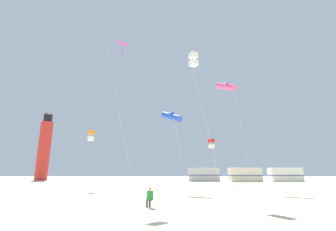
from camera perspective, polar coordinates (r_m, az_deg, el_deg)
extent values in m
cube|color=#238438|center=(14.08, -4.41, -18.84)|extent=(0.39, 0.32, 0.52)
sphere|color=#D8A87F|center=(14.05, -4.38, -17.30)|extent=(0.20, 0.20, 0.20)
cylinder|color=#2D2D38|center=(14.30, -4.28, -19.73)|extent=(0.24, 0.38, 0.13)
cylinder|color=#2D2D38|center=(14.48, -4.46, -20.56)|extent=(0.11, 0.11, 0.42)
cylinder|color=#2D2D38|center=(14.26, -4.95, -19.73)|extent=(0.24, 0.38, 0.13)
cylinder|color=#2D2D38|center=(14.44, -5.12, -20.57)|extent=(0.11, 0.11, 0.42)
cylinder|color=silver|center=(16.65, -11.95, 1.02)|extent=(2.81, 0.56, 12.18)
cube|color=#D826A5|center=(20.30, -10.99, 16.87)|extent=(1.22, 1.22, 0.40)
cylinder|color=#D826A5|center=(19.98, -11.07, 15.25)|extent=(0.04, 0.04, 1.10)
cylinder|color=silver|center=(23.46, 3.01, -9.01)|extent=(1.48, 1.70, 7.66)
cylinder|color=blue|center=(24.76, 0.89, -0.29)|extent=(2.34, 2.17, 1.48)
sphere|color=blue|center=(24.80, 0.89, 0.05)|extent=(0.76, 0.76, 0.76)
cylinder|color=silver|center=(27.04, 17.63, -4.43)|extent=(2.02, 2.40, 11.94)
cylinder|color=#E54C8C|center=(29.14, 13.97, 6.85)|extent=(2.36, 2.14, 1.48)
sphere|color=#E54C8C|center=(29.19, 13.96, 7.13)|extent=(0.76, 0.76, 0.76)
cylinder|color=silver|center=(29.71, 9.51, -11.87)|extent=(1.34, 1.49, 5.52)
cube|color=red|center=(30.71, 10.47, -6.06)|extent=(0.82, 0.82, 0.44)
cube|color=white|center=(30.63, 10.53, -7.35)|extent=(0.82, 0.82, 0.44)
cylinder|color=silver|center=(17.28, 9.10, -1.39)|extent=(2.50, 1.25, 11.15)
cube|color=white|center=(20.41, 6.18, 14.32)|extent=(0.82, 0.82, 0.44)
cube|color=white|center=(20.09, 6.24, 12.56)|extent=(0.82, 0.82, 0.44)
cylinder|color=silver|center=(26.35, -19.24, -10.59)|extent=(2.95, 0.50, 6.01)
cube|color=orange|center=(28.13, -18.19, -3.93)|extent=(0.82, 0.82, 0.44)
cube|color=white|center=(28.03, -18.29, -5.34)|extent=(0.82, 0.82, 0.44)
cylinder|color=red|center=(64.61, -27.94, -7.51)|extent=(2.80, 2.80, 14.00)
cylinder|color=black|center=(65.70, -27.19, -0.67)|extent=(2.00, 2.00, 1.80)
cone|color=black|center=(65.98, -27.06, 0.52)|extent=(2.20, 2.20, 1.00)
cube|color=#B7BABF|center=(51.73, 8.69, -14.02)|extent=(6.49, 2.55, 2.80)
cube|color=#4C608C|center=(51.73, 8.70, -14.18)|extent=(6.53, 2.59, 0.24)
cube|color=beige|center=(51.25, 18.19, -13.53)|extent=(6.56, 2.80, 2.80)
cube|color=#4C608C|center=(51.25, 18.20, -13.68)|extent=(6.61, 2.85, 0.24)
cube|color=white|center=(54.62, 26.63, -12.75)|extent=(6.51, 2.61, 2.80)
cube|color=#4C608C|center=(54.62, 26.64, -12.90)|extent=(6.55, 2.65, 0.24)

